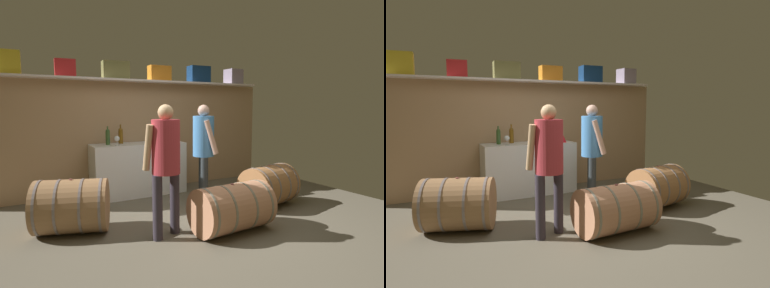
{
  "view_description": "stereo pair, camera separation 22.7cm",
  "coord_description": "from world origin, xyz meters",
  "views": [
    {
      "loc": [
        -1.88,
        -3.18,
        1.48
      ],
      "look_at": [
        0.1,
        0.42,
        1.0
      ],
      "focal_mm": 29.59,
      "sensor_mm": 36.0,
      "label": 1
    },
    {
      "loc": [
        -1.68,
        -3.29,
        1.48
      ],
      "look_at": [
        0.1,
        0.42,
        1.0
      ],
      "focal_mm": 29.59,
      "sensor_mm": 36.0,
      "label": 2
    }
  ],
  "objects": [
    {
      "name": "wine_bottle_green",
      "position": [
        -0.61,
        1.96,
        1.01
      ],
      "size": [
        0.07,
        0.07,
        0.3
      ],
      "color": "#335526",
      "rests_on": "work_cabinet"
    },
    {
      "name": "toolcase_grey",
      "position": [
        1.99,
        2.11,
        2.1
      ],
      "size": [
        0.3,
        0.29,
        0.29
      ],
      "primitive_type": "cube",
      "rotation": [
        0.0,
        0.0,
        0.04
      ],
      "color": "gray",
      "rests_on": "high_shelf_board"
    },
    {
      "name": "wine_barrel_near",
      "position": [
        -1.38,
        0.67,
        0.32
      ],
      "size": [
        0.98,
        0.86,
        0.65
      ],
      "rotation": [
        0.0,
        0.0,
        -0.33
      ],
      "color": "#976D46",
      "rests_on": "ground"
    },
    {
      "name": "visitor_tasting",
      "position": [
        0.59,
        0.92,
        0.93
      ],
      "size": [
        0.45,
        0.5,
        1.52
      ],
      "rotation": [
        0.0,
        0.0,
        -1.99
      ],
      "color": "#293033",
      "rests_on": "ground"
    },
    {
      "name": "wine_barrel_flank",
      "position": [
        0.3,
        -0.21,
        0.29
      ],
      "size": [
        0.97,
        0.62,
        0.58
      ],
      "rotation": [
        0.0,
        0.0,
        0.05
      ],
      "color": "tan",
      "rests_on": "ground"
    },
    {
      "name": "toolcase_navy",
      "position": [
        1.18,
        2.11,
        2.1
      ],
      "size": [
        0.4,
        0.27,
        0.31
      ],
      "primitive_type": "cube",
      "rotation": [
        0.0,
        0.0,
        -0.04
      ],
      "color": "navy",
      "rests_on": "high_shelf_board"
    },
    {
      "name": "toolcase_olive",
      "position": [
        -0.41,
        2.11,
        2.09
      ],
      "size": [
        0.44,
        0.26,
        0.29
      ],
      "primitive_type": "cube",
      "rotation": [
        0.0,
        0.0,
        -0.06
      ],
      "color": "olive",
      "rests_on": "high_shelf_board"
    },
    {
      "name": "wine_barrel_far",
      "position": [
        1.39,
        0.35,
        0.31
      ],
      "size": [
        0.89,
        0.75,
        0.62
      ],
      "rotation": [
        0.0,
        0.0,
        0.21
      ],
      "color": "#A77042",
      "rests_on": "ground"
    },
    {
      "name": "red_funnel",
      "position": [
        0.47,
        1.76,
        0.94
      ],
      "size": [
        0.11,
        0.11,
        0.12
      ],
      "primitive_type": "cone",
      "color": "red",
      "rests_on": "work_cabinet"
    },
    {
      "name": "toolcase_yellow",
      "position": [
        -1.99,
        2.11,
        2.12
      ],
      "size": [
        0.38,
        0.21,
        0.34
      ],
      "primitive_type": "cube",
      "rotation": [
        0.0,
        0.0,
        -0.05
      ],
      "color": "yellow",
      "rests_on": "high_shelf_board"
    },
    {
      "name": "winemaker_pouring",
      "position": [
        -0.45,
        0.04,
        0.93
      ],
      "size": [
        0.48,
        0.42,
        1.51
      ],
      "rotation": [
        0.0,
        0.0,
        0.34
      ],
      "color": "#322C36",
      "rests_on": "ground"
    },
    {
      "name": "wine_glass",
      "position": [
        -0.52,
        1.74,
        0.99
      ],
      "size": [
        0.08,
        0.08,
        0.16
      ],
      "color": "white",
      "rests_on": "work_cabinet"
    },
    {
      "name": "toolcase_orange",
      "position": [
        0.37,
        2.11,
        2.08
      ],
      "size": [
        0.38,
        0.21,
        0.27
      ],
      "primitive_type": "cube",
      "rotation": [
        0.0,
        0.0,
        0.0
      ],
      "color": "orange",
      "rests_on": "high_shelf_board"
    },
    {
      "name": "wine_bottle_amber",
      "position": [
        -0.38,
        2.03,
        1.01
      ],
      "size": [
        0.07,
        0.07,
        0.32
      ],
      "color": "brown",
      "rests_on": "work_cabinet"
    },
    {
      "name": "wine_bottle_dark",
      "position": [
        0.25,
        1.85,
        1.02
      ],
      "size": [
        0.06,
        0.06,
        0.32
      ],
      "color": "black",
      "rests_on": "work_cabinet"
    },
    {
      "name": "work_cabinet",
      "position": [
        -0.11,
        1.91,
        0.44
      ],
      "size": [
        1.56,
        0.56,
        0.88
      ],
      "primitive_type": "cube",
      "color": "white",
      "rests_on": "ground"
    },
    {
      "name": "high_shelf_board",
      "position": [
        0.0,
        2.11,
        1.93
      ],
      "size": [
        4.75,
        0.4,
        0.03
      ],
      "primitive_type": "cube",
      "color": "silver",
      "rests_on": "back_wall_panel"
    },
    {
      "name": "toolcase_red",
      "position": [
        -1.2,
        2.11,
        2.08
      ],
      "size": [
        0.31,
        0.2,
        0.27
      ],
      "primitive_type": "cube",
      "rotation": [
        0.0,
        0.0,
        -0.07
      ],
      "color": "red",
      "rests_on": "high_shelf_board"
    },
    {
      "name": "ground_plane",
      "position": [
        0.0,
        0.56,
        -0.01
      ],
      "size": [
        6.37,
        7.71,
        0.02
      ],
      "primitive_type": "cube",
      "color": "#615A4A"
    },
    {
      "name": "back_wall_panel",
      "position": [
        0.0,
        2.26,
        0.96
      ],
      "size": [
        5.17,
        0.1,
        1.92
      ],
      "primitive_type": "cube",
      "color": "tan",
      "rests_on": "ground"
    }
  ]
}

